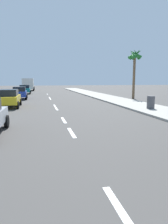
{
  "coord_description": "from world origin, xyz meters",
  "views": [
    {
      "loc": [
        -1.37,
        2.87,
        2.35
      ],
      "look_at": [
        0.35,
        10.62,
        1.1
      ],
      "focal_mm": 32.32,
      "sensor_mm": 36.0,
      "label": 1
    }
  ],
  "objects_px": {
    "parked_car_blue": "(20,93)",
    "parked_car_yellow": "(9,98)",
    "palm_tree_far": "(135,59)",
    "parked_car_teal": "(25,89)",
    "delivery_truck": "(28,84)",
    "trash_bin_far": "(151,102)"
  },
  "relations": [
    {
      "from": "parked_car_yellow",
      "to": "parked_car_teal",
      "type": "relative_size",
      "value": 0.9
    },
    {
      "from": "palm_tree_far",
      "to": "trash_bin_far",
      "type": "height_order",
      "value": "palm_tree_far"
    },
    {
      "from": "palm_tree_far",
      "to": "trash_bin_far",
      "type": "relative_size",
      "value": 6.32
    },
    {
      "from": "delivery_truck",
      "to": "parked_car_yellow",
      "type": "bearing_deg",
      "value": -90.37
    },
    {
      "from": "parked_car_yellow",
      "to": "palm_tree_far",
      "type": "xyz_separation_m",
      "value": [
        14.46,
        5.27,
        4.19
      ]
    },
    {
      "from": "parked_car_blue",
      "to": "parked_car_yellow",
      "type": "bearing_deg",
      "value": -93.01
    },
    {
      "from": "parked_car_blue",
      "to": "trash_bin_far",
      "type": "height_order",
      "value": "parked_car_blue"
    },
    {
      "from": "parked_car_yellow",
      "to": "parked_car_teal",
      "type": "height_order",
      "value": "same"
    },
    {
      "from": "parked_car_yellow",
      "to": "delivery_truck",
      "type": "distance_m",
      "value": 29.97
    },
    {
      "from": "parked_car_teal",
      "to": "palm_tree_far",
      "type": "distance_m",
      "value": 19.87
    },
    {
      "from": "parked_car_blue",
      "to": "trash_bin_far",
      "type": "bearing_deg",
      "value": -49.85
    },
    {
      "from": "parked_car_yellow",
      "to": "trash_bin_far",
      "type": "bearing_deg",
      "value": -21.68
    },
    {
      "from": "parked_car_blue",
      "to": "delivery_truck",
      "type": "relative_size",
      "value": 0.63
    },
    {
      "from": "parked_car_yellow",
      "to": "parked_car_blue",
      "type": "distance_m",
      "value": 7.9
    },
    {
      "from": "parked_car_blue",
      "to": "palm_tree_far",
      "type": "xyz_separation_m",
      "value": [
        14.27,
        -2.62,
        4.19
      ]
    },
    {
      "from": "parked_car_blue",
      "to": "palm_tree_far",
      "type": "relative_size",
      "value": 0.62
    },
    {
      "from": "parked_car_yellow",
      "to": "parked_car_teal",
      "type": "bearing_deg",
      "value": 89.39
    },
    {
      "from": "parked_car_yellow",
      "to": "trash_bin_far",
      "type": "xyz_separation_m",
      "value": [
        11.19,
        -4.42,
        -0.19
      ]
    },
    {
      "from": "palm_tree_far",
      "to": "trash_bin_far",
      "type": "xyz_separation_m",
      "value": [
        -3.27,
        -9.69,
        -4.39
      ]
    },
    {
      "from": "delivery_truck",
      "to": "trash_bin_far",
      "type": "xyz_separation_m",
      "value": [
        11.01,
        -34.38,
        -0.86
      ]
    },
    {
      "from": "parked_car_blue",
      "to": "palm_tree_far",
      "type": "distance_m",
      "value": 15.1
    },
    {
      "from": "parked_car_yellow",
      "to": "trash_bin_far",
      "type": "distance_m",
      "value": 12.03
    }
  ]
}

